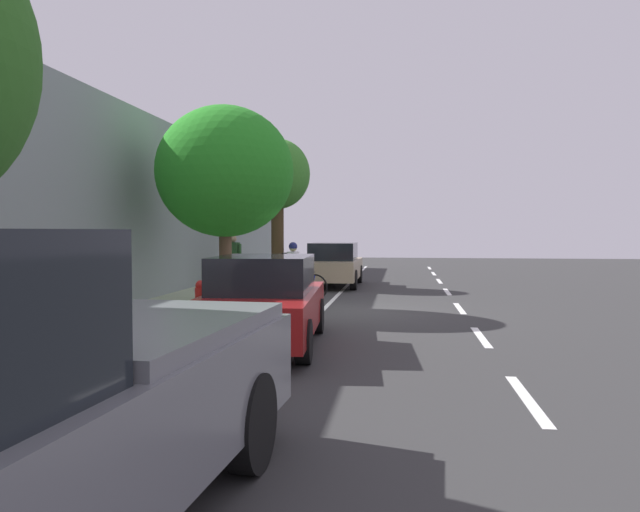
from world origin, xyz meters
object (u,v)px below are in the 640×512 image
(parked_sedan_tan_nearest, at_px, (333,265))
(street_tree_near_cyclist, at_px, (277,177))
(pedestrian_on_phone, at_px, (233,257))
(fire_hydrant, at_px, (201,302))
(cyclist_with_backpack, at_px, (292,264))
(bicycle_at_curb, at_px, (297,286))
(street_tree_mid_block, at_px, (225,172))
(parked_sedan_red_second, at_px, (263,302))

(parked_sedan_tan_nearest, distance_m, street_tree_near_cyclist, 3.63)
(pedestrian_on_phone, bearing_deg, fire_hydrant, 101.20)
(cyclist_with_backpack, height_order, fire_hydrant, cyclist_with_backpack)
(parked_sedan_tan_nearest, relative_size, pedestrian_on_phone, 2.68)
(parked_sedan_tan_nearest, xyz_separation_m, cyclist_with_backpack, (0.76, 3.98, 0.22))
(parked_sedan_tan_nearest, height_order, pedestrian_on_phone, pedestrian_on_phone)
(bicycle_at_curb, height_order, street_tree_near_cyclist, street_tree_near_cyclist)
(bicycle_at_curb, distance_m, pedestrian_on_phone, 3.45)
(cyclist_with_backpack, height_order, street_tree_mid_block, street_tree_mid_block)
(street_tree_mid_block, bearing_deg, bicycle_at_curb, -120.42)
(street_tree_mid_block, bearing_deg, pedestrian_on_phone, -76.73)
(bicycle_at_curb, relative_size, cyclist_with_backpack, 1.09)
(parked_sedan_red_second, xyz_separation_m, cyclist_with_backpack, (0.84, -7.43, 0.22))
(parked_sedan_tan_nearest, bearing_deg, bicycle_at_curb, 83.09)
(cyclist_with_backpack, relative_size, street_tree_mid_block, 0.33)
(parked_sedan_tan_nearest, bearing_deg, fire_hydrant, 81.98)
(parked_sedan_tan_nearest, distance_m, street_tree_mid_block, 7.54)
(street_tree_near_cyclist, height_order, street_tree_mid_block, street_tree_near_cyclist)
(parked_sedan_tan_nearest, relative_size, cyclist_with_backpack, 2.73)
(street_tree_mid_block, bearing_deg, cyclist_with_backpack, -112.37)
(street_tree_near_cyclist, distance_m, street_tree_mid_block, 6.46)
(pedestrian_on_phone, bearing_deg, street_tree_mid_block, 103.27)
(parked_sedan_red_second, relative_size, cyclist_with_backpack, 2.79)
(parked_sedan_tan_nearest, xyz_separation_m, fire_hydrant, (1.43, 10.17, -0.17))
(bicycle_at_curb, relative_size, street_tree_mid_block, 0.36)
(pedestrian_on_phone, bearing_deg, parked_sedan_tan_nearest, -144.55)
(street_tree_near_cyclist, distance_m, pedestrian_on_phone, 3.45)
(cyclist_with_backpack, relative_size, pedestrian_on_phone, 0.98)
(street_tree_mid_block, xyz_separation_m, pedestrian_on_phone, (1.10, -4.65, -2.29))
(parked_sedan_tan_nearest, relative_size, bicycle_at_curb, 2.51)
(bicycle_at_curb, height_order, fire_hydrant, fire_hydrant)
(cyclist_with_backpack, relative_size, street_tree_near_cyclist, 0.32)
(street_tree_near_cyclist, bearing_deg, pedestrian_on_phone, 58.58)
(pedestrian_on_phone, distance_m, fire_hydrant, 8.19)
(parked_sedan_red_second, distance_m, street_tree_near_cyclist, 11.65)
(bicycle_at_curb, bearing_deg, parked_sedan_tan_nearest, -96.91)
(bicycle_at_curb, bearing_deg, cyclist_with_backpack, -63.58)
(parked_sedan_red_second, bearing_deg, fire_hydrant, -39.56)
(cyclist_with_backpack, bearing_deg, street_tree_mid_block, 67.63)
(parked_sedan_tan_nearest, relative_size, fire_hydrant, 5.25)
(street_tree_near_cyclist, distance_m, fire_hydrant, 10.34)
(parked_sedan_tan_nearest, distance_m, pedestrian_on_phone, 3.72)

